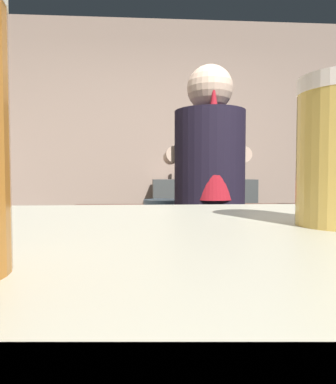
# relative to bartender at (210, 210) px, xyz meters

# --- Properties ---
(wall_back) EXTENTS (5.20, 0.10, 2.70)m
(wall_back) POSITION_rel_bartender_xyz_m (-0.09, 1.91, 0.39)
(wall_back) COLOR gray
(wall_back) RESTS_ON ground
(prep_counter) EXTENTS (2.10, 0.60, 0.93)m
(prep_counter) POSITION_rel_bartender_xyz_m (0.26, 0.46, -0.49)
(prep_counter) COLOR brown
(prep_counter) RESTS_ON ground
(back_shelf) EXTENTS (0.97, 0.36, 1.09)m
(back_shelf) POSITION_rel_bartender_xyz_m (0.24, 1.63, -0.41)
(back_shelf) COLOR #3A3E3D
(back_shelf) RESTS_ON ground
(bartender) EXTENTS (0.42, 0.51, 1.66)m
(bartender) POSITION_rel_bartender_xyz_m (0.00, 0.00, 0.00)
(bartender) COLOR #342342
(bartender) RESTS_ON ground
(knife_block) EXTENTS (0.10, 0.08, 0.29)m
(knife_block) POSITION_rel_bartender_xyz_m (0.75, 0.50, 0.08)
(knife_block) COLOR brown
(knife_block) RESTS_ON prep_counter
(mixing_bowl) EXTENTS (0.21, 0.21, 0.06)m
(mixing_bowl) POSITION_rel_bartender_xyz_m (-0.22, 0.34, 0.00)
(mixing_bowl) COLOR slate
(mixing_bowl) RESTS_ON prep_counter
(chefs_knife) EXTENTS (0.24, 0.03, 0.01)m
(chefs_knife) POSITION_rel_bartender_xyz_m (0.28, 0.41, -0.02)
(chefs_knife) COLOR silver
(chefs_knife) RESTS_ON prep_counter
(bottle_soy) EXTENTS (0.07, 0.07, 0.19)m
(bottle_soy) POSITION_rel_bartender_xyz_m (0.62, 1.62, 0.21)
(bottle_soy) COLOR #D9CB86
(bottle_soy) RESTS_ON back_shelf
(bottle_hot_sauce) EXTENTS (0.07, 0.07, 0.27)m
(bottle_hot_sauce) POSITION_rel_bartender_xyz_m (0.04, 1.65, 0.24)
(bottle_hot_sauce) COLOR red
(bottle_hot_sauce) RESTS_ON back_shelf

